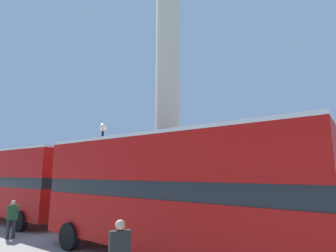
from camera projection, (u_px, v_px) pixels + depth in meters
ground_plane at (168, 225)px, 14.84m from camera, size 200.00×200.00×0.00m
monument_column at (168, 116)px, 15.95m from camera, size 4.44×4.44×19.31m
bus_a at (12, 181)px, 16.53m from camera, size 10.78×3.40×4.29m
bus_b at (165, 189)px, 9.19m from camera, size 10.56×3.06×4.23m
equestrian_statue at (109, 188)px, 24.16m from camera, size 4.63×4.00×5.79m
street_lamp at (101, 161)px, 16.23m from camera, size 0.47×0.47×5.96m
pedestrian_near_lamp at (12, 217)px, 11.81m from camera, size 0.30×0.47×1.67m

